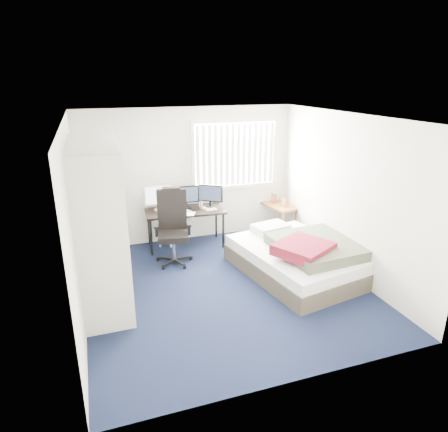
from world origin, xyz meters
name	(u,v)px	position (x,y,z in m)	size (l,w,h in m)	color
ground	(225,287)	(0.00, 0.00, 0.00)	(4.20, 4.20, 0.00)	black
room_shell	(225,190)	(0.00, 0.00, 1.51)	(4.20, 4.20, 4.20)	silver
window_assembly	(235,155)	(0.90, 2.04, 1.60)	(1.72, 0.09, 1.32)	white
closet	(100,208)	(-1.67, 0.27, 1.35)	(0.64, 1.84, 2.22)	beige
desk	(185,208)	(-0.18, 1.76, 0.74)	(1.47, 0.76, 1.16)	black
office_chair	(173,234)	(-0.53, 1.16, 0.49)	(0.70, 0.70, 1.27)	black
footstool	(166,237)	(-0.53, 1.85, 0.17)	(0.34, 0.31, 0.22)	white
nightstand	(278,207)	(1.75, 1.85, 0.51)	(0.60, 0.92, 0.76)	brown
bed	(300,257)	(1.27, 0.04, 0.29)	(1.89, 2.31, 0.68)	#433C30
pine_box	(112,299)	(-1.65, -0.04, 0.14)	(0.37, 0.28, 0.28)	#A68853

